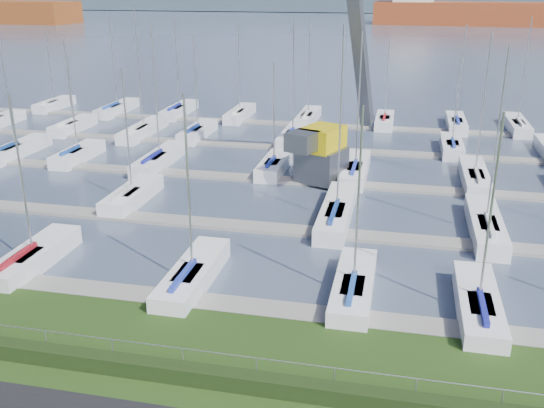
# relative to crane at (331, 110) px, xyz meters

# --- Properties ---
(water) EXTENTS (800.00, 540.00, 0.20)m
(water) POSITION_rel_crane_xyz_m (-1.31, 232.42, -5.73)
(water) COLOR #465166
(hedge) EXTENTS (80.00, 0.70, 0.70)m
(hedge) POSITION_rel_crane_xyz_m (-1.31, -27.98, -4.98)
(hedge) COLOR black
(hedge) RESTS_ON grass
(fence) EXTENTS (80.00, 0.04, 0.04)m
(fence) POSITION_rel_crane_xyz_m (-1.31, -27.58, -4.13)
(fence) COLOR #96999E
(fence) RESTS_ON grass
(docks) EXTENTS (90.00, 41.60, 0.25)m
(docks) POSITION_rel_crane_xyz_m (-1.31, -1.58, -5.55)
(docks) COLOR slate
(docks) RESTS_ON water
(crane) EXTENTS (5.95, 13.49, 22.35)m
(crane) POSITION_rel_crane_xyz_m (0.00, 0.00, 0.00)
(crane) COLOR #505257
(crane) RESTS_ON water
(cargo_ship_mid) EXTENTS (90.58, 22.82, 21.50)m
(cargo_ship_mid) POSITION_rel_crane_xyz_m (33.46, 188.97, -1.69)
(cargo_ship_mid) COLOR #8E3819
(cargo_ship_mid) RESTS_ON water
(sailboat_fleet) EXTENTS (75.07, 49.17, 13.58)m
(sailboat_fleet) POSITION_rel_crane_xyz_m (-2.37, 2.16, -0.02)
(sailboat_fleet) COLOR navy
(sailboat_fleet) RESTS_ON water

